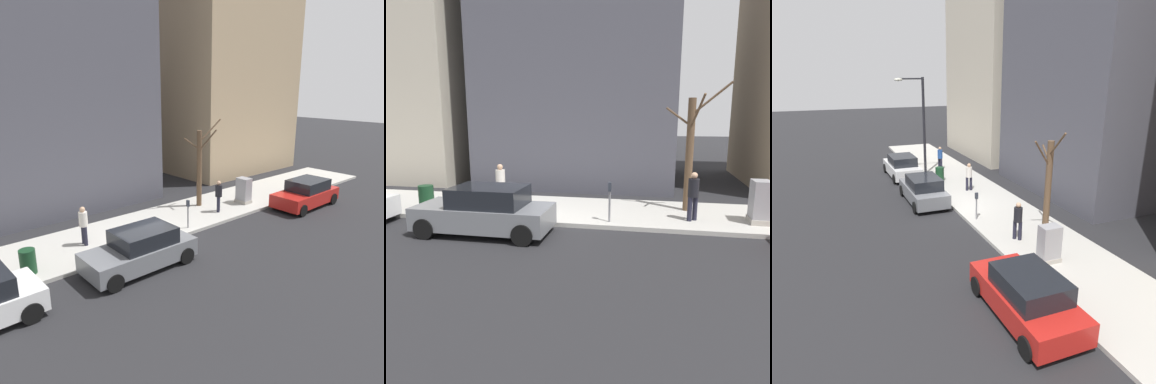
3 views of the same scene
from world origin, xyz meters
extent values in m
plane|color=#232326|center=(0.00, 0.00, 0.00)|extent=(120.00, 120.00, 0.00)
cube|color=#B2AFA8|center=(2.00, 0.00, 0.07)|extent=(4.00, 36.00, 0.15)
cube|color=red|center=(-1.13, -9.46, 0.57)|extent=(1.83, 4.21, 0.70)
cube|color=black|center=(-1.12, -9.66, 1.22)|extent=(1.62, 2.21, 0.60)
cylinder|color=black|center=(-1.99, -7.92, 0.32)|extent=(0.22, 0.64, 0.64)
cylinder|color=black|center=(-0.29, -7.91, 0.32)|extent=(0.22, 0.64, 0.64)
cylinder|color=black|center=(-1.97, -11.02, 0.32)|extent=(0.22, 0.64, 0.64)
cylinder|color=black|center=(-0.27, -11.01, 0.32)|extent=(0.22, 0.64, 0.64)
cube|color=slate|center=(-1.14, 1.57, 0.57)|extent=(1.81, 4.20, 0.70)
cube|color=black|center=(-1.14, 1.37, 1.22)|extent=(1.60, 2.20, 0.60)
cylinder|color=black|center=(-1.99, 3.12, 0.32)|extent=(0.22, 0.64, 0.64)
cylinder|color=black|center=(-0.29, 3.12, 0.32)|extent=(0.22, 0.64, 0.64)
cylinder|color=black|center=(-2.00, 0.02, 0.32)|extent=(0.22, 0.64, 0.64)
cylinder|color=black|center=(-0.30, 0.02, 0.32)|extent=(0.22, 0.64, 0.64)
cylinder|color=black|center=(-1.89, 5.77, 0.32)|extent=(0.23, 0.64, 0.64)
cylinder|color=black|center=(-0.19, 5.79, 0.32)|extent=(0.23, 0.64, 0.64)
cylinder|color=slate|center=(0.45, -2.18, 0.68)|extent=(0.07, 0.07, 1.05)
cube|color=#2D333D|center=(0.45, -2.18, 1.35)|extent=(0.14, 0.10, 0.30)
cube|color=#A8A399|center=(1.30, -7.05, 0.24)|extent=(0.83, 0.61, 0.18)
cube|color=#939399|center=(1.30, -7.05, 0.96)|extent=(0.75, 0.55, 1.25)
cylinder|color=brown|center=(2.60, -4.84, 2.22)|extent=(0.28, 0.28, 4.13)
cylinder|color=brown|center=(2.72, -4.40, 3.61)|extent=(0.26, 0.94, 0.74)
cylinder|color=brown|center=(2.45, -5.48, 4.24)|extent=(0.32, 1.33, 1.18)
cylinder|color=brown|center=(2.12, -4.99, 3.79)|extent=(1.01, 0.40, 1.22)
cylinder|color=#14381E|center=(0.90, 4.91, 0.60)|extent=(0.56, 0.56, 0.90)
cylinder|color=#1E1E2D|center=(1.24, -5.01, 0.56)|extent=(0.16, 0.16, 0.82)
cylinder|color=#1E1E2D|center=(1.09, -4.82, 0.56)|extent=(0.16, 0.16, 0.82)
cylinder|color=black|center=(1.16, -4.91, 1.28)|extent=(0.36, 0.36, 0.62)
sphere|color=tan|center=(1.16, -4.91, 1.70)|extent=(0.22, 0.22, 0.22)
cylinder|color=#1E1E2D|center=(2.01, 2.28, 0.56)|extent=(0.16, 0.16, 0.82)
cylinder|color=#1E1E2D|center=(1.77, 2.29, 0.56)|extent=(0.16, 0.16, 0.82)
cylinder|color=silver|center=(1.89, 2.28, 1.28)|extent=(0.36, 0.36, 0.62)
sphere|color=tan|center=(1.89, 2.28, 1.70)|extent=(0.22, 0.22, 0.22)
cube|color=tan|center=(10.36, -13.35, 8.47)|extent=(9.72, 9.72, 16.94)
camera|label=1|loc=(-11.93, 8.48, 6.66)|focal=35.00mm
camera|label=2|loc=(-11.65, -3.54, 3.65)|focal=35.00mm
camera|label=3|loc=(-6.32, -17.67, 6.98)|focal=35.00mm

